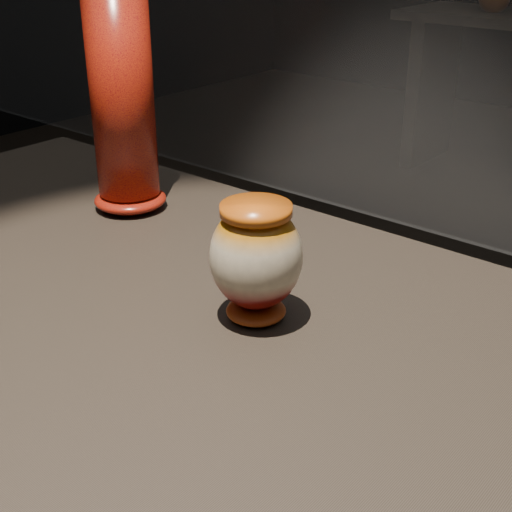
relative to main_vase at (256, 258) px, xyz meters
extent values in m
cube|color=black|center=(0.11, -0.05, -0.11)|extent=(2.00, 0.80, 0.05)
ellipsoid|color=#670B09|center=(0.00, 0.00, -0.08)|extent=(0.10, 0.10, 0.02)
ellipsoid|color=beige|center=(0.00, 0.00, 0.00)|extent=(0.15, 0.15, 0.14)
cylinder|color=#C57612|center=(0.00, 0.00, 0.07)|extent=(0.12, 0.12, 0.01)
ellipsoid|color=#B22A0B|center=(-0.42, 0.15, -0.07)|extent=(0.14, 0.14, 0.03)
cylinder|color=#B22A0B|center=(-0.42, 0.15, 0.13)|extent=(0.12, 0.12, 0.36)
cube|color=black|center=(-1.41, 3.34, -0.56)|extent=(0.08, 0.50, 0.85)
camera|label=1|loc=(0.52, -0.62, 0.39)|focal=50.00mm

